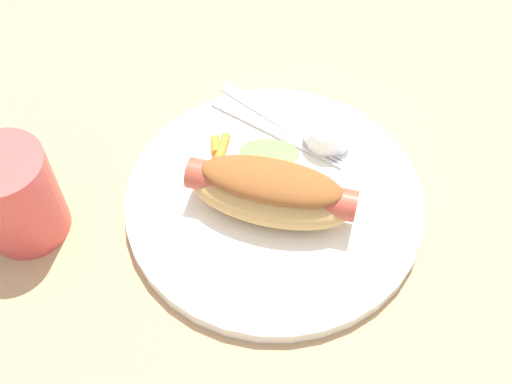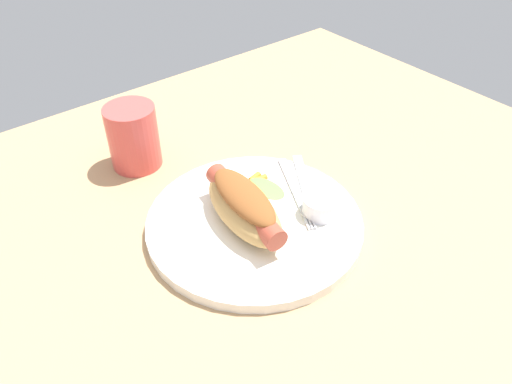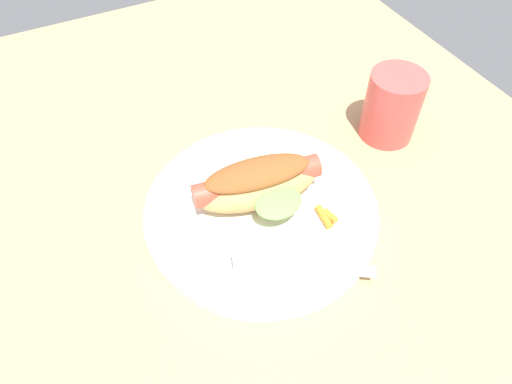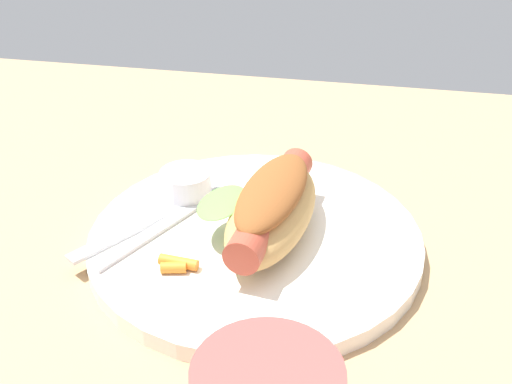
% 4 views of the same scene
% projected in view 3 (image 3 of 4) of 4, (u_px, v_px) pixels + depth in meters
% --- Properties ---
extents(ground_plane, '(1.20, 0.90, 0.02)m').
position_uv_depth(ground_plane, '(280.00, 210.00, 0.63)').
color(ground_plane, tan).
extents(plate, '(0.30, 0.30, 0.02)m').
position_uv_depth(plate, '(262.00, 212.00, 0.60)').
color(plate, white).
rests_on(plate, ground_plane).
extents(hot_dog, '(0.11, 0.17, 0.06)m').
position_uv_depth(hot_dog, '(258.00, 182.00, 0.58)').
color(hot_dog, tan).
rests_on(hot_dog, plate).
extents(sauce_ramekin, '(0.05, 0.05, 0.03)m').
position_uv_depth(sauce_ramekin, '(255.00, 263.00, 0.53)').
color(sauce_ramekin, white).
rests_on(sauce_ramekin, plate).
extents(fork, '(0.08, 0.15, 0.00)m').
position_uv_depth(fork, '(301.00, 253.00, 0.55)').
color(fork, silver).
rests_on(fork, plate).
extents(knife, '(0.09, 0.13, 0.00)m').
position_uv_depth(knife, '(313.00, 266.00, 0.54)').
color(knife, silver).
rests_on(knife, plate).
extents(carrot_garnish, '(0.03, 0.02, 0.01)m').
position_uv_depth(carrot_garnish, '(326.00, 216.00, 0.58)').
color(carrot_garnish, orange).
rests_on(carrot_garnish, plate).
extents(drinking_cup, '(0.08, 0.08, 0.10)m').
position_uv_depth(drinking_cup, '(392.00, 106.00, 0.67)').
color(drinking_cup, '#D84C47').
rests_on(drinking_cup, ground_plane).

